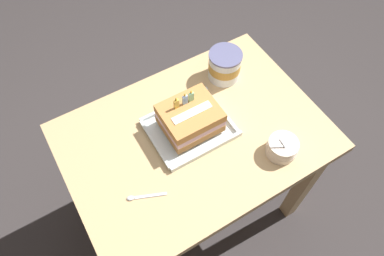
# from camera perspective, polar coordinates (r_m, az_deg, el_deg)

# --- Properties ---
(ground_plane) EXTENTS (8.00, 8.00, 0.00)m
(ground_plane) POSITION_cam_1_polar(r_m,az_deg,el_deg) (2.02, 0.31, -12.25)
(ground_plane) COLOR #383333
(dining_table) EXTENTS (0.97, 0.69, 0.75)m
(dining_table) POSITION_cam_1_polar(r_m,az_deg,el_deg) (1.46, 0.42, -3.84)
(dining_table) COLOR tan
(dining_table) RESTS_ON ground_plane
(foil_tray) EXTENTS (0.30, 0.25, 0.02)m
(foil_tray) POSITION_cam_1_polar(r_m,az_deg,el_deg) (1.35, -0.45, -0.04)
(foil_tray) COLOR silver
(foil_tray) RESTS_ON dining_table
(birthday_cake) EXTENTS (0.20, 0.17, 0.15)m
(birthday_cake) POSITION_cam_1_polar(r_m,az_deg,el_deg) (1.29, -0.48, 1.54)
(birthday_cake) COLOR #C28344
(birthday_cake) RESTS_ON foil_tray
(bowl_stack) EXTENTS (0.11, 0.11, 0.10)m
(bowl_stack) POSITION_cam_1_polar(r_m,az_deg,el_deg) (1.32, 14.17, -3.03)
(bowl_stack) COLOR silver
(bowl_stack) RESTS_ON dining_table
(ice_cream_tub) EXTENTS (0.13, 0.13, 0.13)m
(ice_cream_tub) POSITION_cam_1_polar(r_m,az_deg,el_deg) (1.47, 5.21, 9.92)
(ice_cream_tub) COLOR white
(ice_cream_tub) RESTS_ON dining_table
(serving_spoon_near_tray) EXTENTS (0.13, 0.06, 0.01)m
(serving_spoon_near_tray) POSITION_cam_1_polar(r_m,az_deg,el_deg) (1.24, -8.30, -10.82)
(serving_spoon_near_tray) COLOR silver
(serving_spoon_near_tray) RESTS_ON dining_table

